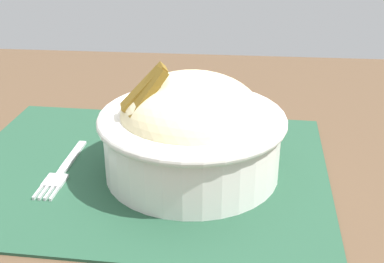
# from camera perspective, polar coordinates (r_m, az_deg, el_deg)

# --- Properties ---
(table) EXTENTS (1.08, 0.90, 0.76)m
(table) POSITION_cam_1_polar(r_m,az_deg,el_deg) (0.63, -2.33, -9.74)
(table) COLOR #4C3826
(table) RESTS_ON ground_plane
(placemat) EXTENTS (0.43, 0.34, 0.00)m
(placemat) POSITION_cam_1_polar(r_m,az_deg,el_deg) (0.58, -5.56, -4.31)
(placemat) COLOR #1E422D
(placemat) RESTS_ON table
(bowl) EXTENTS (0.22, 0.22, 0.13)m
(bowl) POSITION_cam_1_polar(r_m,az_deg,el_deg) (0.55, -0.04, 0.15)
(bowl) COLOR silver
(bowl) RESTS_ON placemat
(fork) EXTENTS (0.02, 0.13, 0.00)m
(fork) POSITION_cam_1_polar(r_m,az_deg,el_deg) (0.59, -14.42, -4.31)
(fork) COLOR #BABABA
(fork) RESTS_ON placemat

